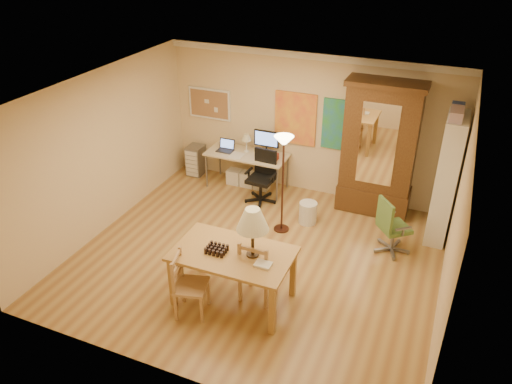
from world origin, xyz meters
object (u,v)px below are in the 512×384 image
at_px(office_chair_black, 261,188).
at_px(bookshelf, 446,179).
at_px(armoire, 378,157).
at_px(dining_table, 240,244).
at_px(computer_desk, 249,167).
at_px(office_chair_green, 391,238).

xyz_separation_m(office_chair_black, bookshelf, (3.17, 0.07, 0.79)).
bearing_deg(armoire, office_chair_black, -165.69).
distance_m(dining_table, computer_desk, 3.44).
xyz_separation_m(armoire, bookshelf, (1.17, -0.44, 0.01)).
bearing_deg(armoire, office_chair_green, -66.76).
bearing_deg(armoire, bookshelf, -20.68).
height_order(computer_desk, office_chair_black, computer_desk).
relative_size(computer_desk, office_chair_black, 1.60).
bearing_deg(bookshelf, armoire, 159.32).
distance_m(computer_desk, armoire, 2.52).
height_order(computer_desk, bookshelf, bookshelf).
distance_m(office_chair_black, armoire, 2.21).
relative_size(office_chair_black, armoire, 0.41).
xyz_separation_m(dining_table, bookshelf, (2.36, 2.80, 0.10)).
bearing_deg(office_chair_black, armoire, 14.31).
bearing_deg(computer_desk, office_chair_black, -44.20).
bearing_deg(office_chair_green, dining_table, -130.65).
height_order(armoire, bookshelf, armoire).
relative_size(dining_table, office_chair_green, 1.69).
bearing_deg(office_chair_black, bookshelf, 1.29).
distance_m(computer_desk, bookshelf, 3.68).
distance_m(armoire, bookshelf, 1.25).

